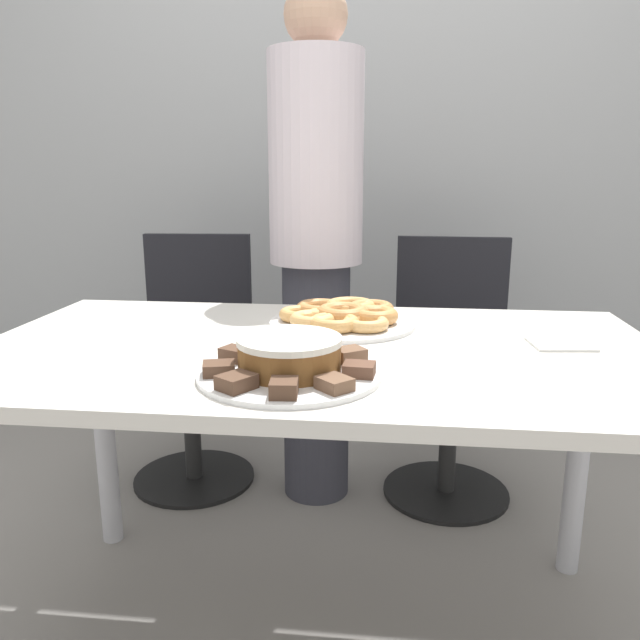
# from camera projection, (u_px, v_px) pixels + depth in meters

# --- Properties ---
(ground_plane) EXTENTS (12.00, 12.00, 0.00)m
(ground_plane) POSITION_uv_depth(u_px,v_px,m) (317.00, 639.00, 1.53)
(ground_plane) COLOR gray
(wall_back) EXTENTS (8.00, 0.05, 2.60)m
(wall_back) POSITION_uv_depth(u_px,v_px,m) (358.00, 127.00, 2.69)
(wall_back) COLOR #A8AAAD
(wall_back) RESTS_ON ground_plane
(table) EXTENTS (1.48, 0.83, 0.75)m
(table) POSITION_uv_depth(u_px,v_px,m) (317.00, 388.00, 1.37)
(table) COLOR silver
(table) RESTS_ON ground_plane
(person_standing) EXTENTS (0.30, 0.30, 1.67)m
(person_standing) POSITION_uv_depth(u_px,v_px,m) (316.00, 241.00, 2.03)
(person_standing) COLOR #383842
(person_standing) RESTS_ON ground_plane
(office_chair_left) EXTENTS (0.47, 0.47, 0.89)m
(office_chair_left) POSITION_uv_depth(u_px,v_px,m) (193.00, 366.00, 2.28)
(office_chair_left) COLOR black
(office_chair_left) RESTS_ON ground_plane
(office_chair_right) EXTENTS (0.45, 0.45, 0.89)m
(office_chair_right) POSITION_uv_depth(u_px,v_px,m) (450.00, 375.00, 2.18)
(office_chair_right) COLOR black
(office_chair_right) RESTS_ON ground_plane
(plate_cake) EXTENTS (0.34, 0.34, 0.01)m
(plate_cake) POSITION_uv_depth(u_px,v_px,m) (290.00, 374.00, 1.15)
(plate_cake) COLOR white
(plate_cake) RESTS_ON table
(plate_donuts) EXTENTS (0.36, 0.36, 0.01)m
(plate_donuts) POSITION_uv_depth(u_px,v_px,m) (343.00, 323.00, 1.53)
(plate_donuts) COLOR white
(plate_donuts) RESTS_ON table
(frosted_cake) EXTENTS (0.19, 0.19, 0.07)m
(frosted_cake) POSITION_uv_depth(u_px,v_px,m) (290.00, 354.00, 1.14)
(frosted_cake) COLOR brown
(frosted_cake) RESTS_ON plate_cake
(lamington_0) EXTENTS (0.07, 0.08, 0.03)m
(lamington_0) POSITION_uv_depth(u_px,v_px,m) (237.00, 382.00, 1.05)
(lamington_0) COLOR #513828
(lamington_0) RESTS_ON plate_cake
(lamington_1) EXTENTS (0.05, 0.06, 0.03)m
(lamington_1) POSITION_uv_depth(u_px,v_px,m) (284.00, 388.00, 1.02)
(lamington_1) COLOR #513828
(lamington_1) RESTS_ON plate_cake
(lamington_2) EXTENTS (0.07, 0.07, 0.02)m
(lamington_2) POSITION_uv_depth(u_px,v_px,m) (334.00, 384.00, 1.05)
(lamington_2) COLOR brown
(lamington_2) RESTS_ON plate_cake
(lamington_3) EXTENTS (0.06, 0.05, 0.02)m
(lamington_3) POSITION_uv_depth(u_px,v_px,m) (359.00, 369.00, 1.12)
(lamington_3) COLOR brown
(lamington_3) RESTS_ON plate_cake
(lamington_4) EXTENTS (0.07, 0.07, 0.03)m
(lamington_4) POSITION_uv_depth(u_px,v_px,m) (350.00, 355.00, 1.20)
(lamington_4) COLOR brown
(lamington_4) RESTS_ON plate_cake
(lamington_5) EXTENTS (0.05, 0.06, 0.02)m
(lamington_5) POSITION_uv_depth(u_px,v_px,m) (316.00, 347.00, 1.26)
(lamington_5) COLOR brown
(lamington_5) RESTS_ON plate_cake
(lamington_6) EXTENTS (0.07, 0.07, 0.02)m
(lamington_6) POSITION_uv_depth(u_px,v_px,m) (272.00, 347.00, 1.26)
(lamington_6) COLOR brown
(lamington_6) RESTS_ON plate_cake
(lamington_7) EXTENTS (0.06, 0.06, 0.03)m
(lamington_7) POSITION_uv_depth(u_px,v_px,m) (235.00, 354.00, 1.21)
(lamington_7) COLOR #513828
(lamington_7) RESTS_ON plate_cake
(lamington_8) EXTENTS (0.07, 0.06, 0.02)m
(lamington_8) POSITION_uv_depth(u_px,v_px,m) (219.00, 369.00, 1.13)
(lamington_8) COLOR #513828
(lamington_8) RESTS_ON plate_cake
(donut_0) EXTENTS (0.13, 0.13, 0.04)m
(donut_0) POSITION_uv_depth(u_px,v_px,m) (343.00, 313.00, 1.52)
(donut_0) COLOR #C68447
(donut_0) RESTS_ON plate_donuts
(donut_1) EXTENTS (0.12, 0.12, 0.03)m
(donut_1) POSITION_uv_depth(u_px,v_px,m) (334.00, 323.00, 1.45)
(donut_1) COLOR tan
(donut_1) RESTS_ON plate_donuts
(donut_2) EXTENTS (0.11, 0.11, 0.03)m
(donut_2) POSITION_uv_depth(u_px,v_px,m) (366.00, 323.00, 1.45)
(donut_2) COLOR #E5AD66
(donut_2) RESTS_ON plate_donuts
(donut_3) EXTENTS (0.11, 0.11, 0.04)m
(donut_3) POSITION_uv_depth(u_px,v_px,m) (375.00, 316.00, 1.51)
(donut_3) COLOR #D18E4C
(donut_3) RESTS_ON plate_donuts
(donut_4) EXTENTS (0.12, 0.12, 0.04)m
(donut_4) POSITION_uv_depth(u_px,v_px,m) (371.00, 309.00, 1.57)
(donut_4) COLOR #C68447
(donut_4) RESTS_ON plate_donuts
(donut_5) EXTENTS (0.13, 0.13, 0.04)m
(donut_5) POSITION_uv_depth(u_px,v_px,m) (351.00, 307.00, 1.61)
(donut_5) COLOR tan
(donut_5) RESTS_ON plate_donuts
(donut_6) EXTENTS (0.12, 0.12, 0.03)m
(donut_6) POSITION_uv_depth(u_px,v_px,m) (320.00, 308.00, 1.59)
(donut_6) COLOR #C68447
(donut_6) RESTS_ON plate_donuts
(donut_7) EXTENTS (0.10, 0.10, 0.03)m
(donut_7) POSITION_uv_depth(u_px,v_px,m) (300.00, 314.00, 1.54)
(donut_7) COLOR tan
(donut_7) RESTS_ON plate_donuts
(donut_8) EXTENTS (0.11, 0.11, 0.03)m
(donut_8) POSITION_uv_depth(u_px,v_px,m) (313.00, 319.00, 1.48)
(donut_8) COLOR #E5AD66
(donut_8) RESTS_ON plate_donuts
(napkin) EXTENTS (0.14, 0.12, 0.01)m
(napkin) POSITION_uv_depth(u_px,v_px,m) (561.00, 344.00, 1.35)
(napkin) COLOR white
(napkin) RESTS_ON table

